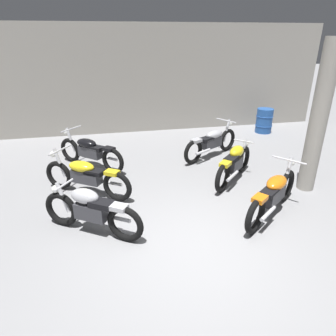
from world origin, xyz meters
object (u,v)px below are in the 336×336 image
motorcycle_right_row_0 (273,194)px  oil_drum (264,121)px  motorcycle_left_row_0 (91,210)px  motorcycle_right_row_1 (234,163)px  motorcycle_left_row_2 (90,151)px  support_pillar (319,120)px  motorcycle_left_row_1 (86,176)px  motorcycle_right_row_2 (212,142)px

motorcycle_right_row_0 → oil_drum: size_ratio=2.08×
motorcycle_left_row_0 → motorcycle_right_row_1: 3.57m
motorcycle_right_row_0 → oil_drum: bearing=63.5°
motorcycle_left_row_2 → motorcycle_right_row_0: size_ratio=0.94×
support_pillar → motorcycle_left_row_0: 4.91m
motorcycle_left_row_0 → motorcycle_left_row_2: 2.99m
motorcycle_right_row_0 → motorcycle_left_row_0: bearing=178.2°
motorcycle_left_row_1 → oil_drum: size_ratio=2.20×
motorcycle_left_row_0 → motorcycle_right_row_2: size_ratio=0.89×
motorcycle_left_row_0 → motorcycle_right_row_2: motorcycle_right_row_2 is taller
motorcycle_left_row_2 → motorcycle_right_row_2: 3.36m
oil_drum → support_pillar: bearing=-105.6°
motorcycle_right_row_0 → motorcycle_right_row_2: 3.15m
motorcycle_right_row_2 → oil_drum: (2.62, 1.88, -0.03)m
motorcycle_left_row_1 → motorcycle_right_row_2: size_ratio=0.97×
motorcycle_left_row_0 → motorcycle_left_row_2: bearing=91.7°
support_pillar → oil_drum: (1.17, 4.18, -1.18)m
motorcycle_left_row_1 → oil_drum: motorcycle_left_row_1 is taller
motorcycle_left_row_0 → oil_drum: (5.89, 4.92, -0.03)m
motorcycle_left_row_1 → motorcycle_right_row_2: 3.75m
support_pillar → motorcycle_right_row_1: bearing=154.3°
motorcycle_right_row_1 → oil_drum: motorcycle_right_row_1 is taller
motorcycle_left_row_2 → motorcycle_right_row_2: same height
motorcycle_left_row_0 → motorcycle_right_row_1: bearing=23.9°
support_pillar → motorcycle_right_row_1: (-1.46, 0.70, -1.14)m
motorcycle_right_row_0 → motorcycle_right_row_1: 1.56m
motorcycle_right_row_0 → motorcycle_left_row_1: bearing=156.0°
motorcycle_left_row_0 → motorcycle_left_row_1: size_ratio=0.92×
motorcycle_left_row_2 → motorcycle_right_row_2: (3.35, 0.05, 0.00)m
motorcycle_right_row_0 → motorcycle_right_row_2: (-0.12, 3.15, 0.00)m
motorcycle_right_row_0 → oil_drum: (2.50, 5.02, -0.03)m
motorcycle_left_row_2 → support_pillar: bearing=-25.0°
support_pillar → motorcycle_left_row_0: support_pillar is taller
support_pillar → motorcycle_right_row_2: size_ratio=1.67×
motorcycle_left_row_2 → motorcycle_left_row_1: bearing=-91.7°
motorcycle_left_row_2 → motorcycle_right_row_1: bearing=-24.7°
oil_drum → motorcycle_right_row_0: bearing=-116.5°
oil_drum → motorcycle_left_row_0: bearing=-140.1°
motorcycle_left_row_1 → oil_drum: (6.02, 3.46, -0.03)m
motorcycle_right_row_0 → motorcycle_right_row_2: bearing=92.2°
motorcycle_left_row_2 → oil_drum: (5.98, 1.93, -0.03)m
motorcycle_left_row_2 → motorcycle_right_row_2: size_ratio=0.87×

